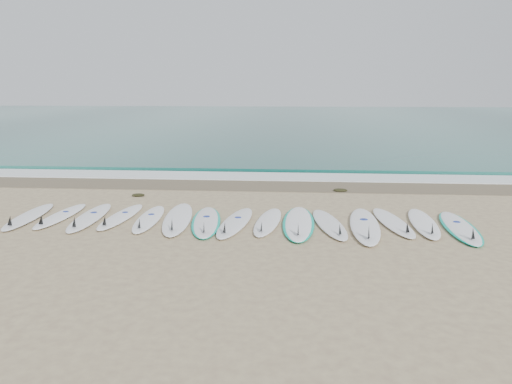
{
  "coord_description": "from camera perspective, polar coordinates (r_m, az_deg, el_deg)",
  "views": [
    {
      "loc": [
        1.22,
        -10.42,
        2.93
      ],
      "look_at": [
        0.29,
        1.32,
        0.4
      ],
      "focal_mm": 35.0,
      "sensor_mm": 36.0,
      "label": 1
    }
  ],
  "objects": [
    {
      "name": "ground",
      "position": [
        10.89,
        -2.1,
        -3.49
      ],
      "size": [
        120.0,
        120.0,
        0.0
      ],
      "primitive_type": "plane",
      "color": "tan"
    },
    {
      "name": "seaweed_near",
      "position": [
        13.8,
        -13.31,
        -0.33
      ],
      "size": [
        0.35,
        0.27,
        0.07
      ],
      "primitive_type": "ellipsoid",
      "color": "black",
      "rests_on": "ground"
    },
    {
      "name": "surfboard_9",
      "position": [
        10.69,
        4.88,
        -3.53
      ],
      "size": [
        0.72,
        2.83,
        0.36
      ],
      "rotation": [
        0.0,
        0.0,
        -0.01
      ],
      "color": "white",
      "rests_on": "ground"
    },
    {
      "name": "surfboard_11",
      "position": [
        10.66,
        12.34,
        -3.76
      ],
      "size": [
        0.79,
        2.94,
        0.37
      ],
      "rotation": [
        0.0,
        0.0,
        -0.06
      ],
      "color": "white",
      "rests_on": "ground"
    },
    {
      "name": "wave_crest",
      "position": [
        17.7,
        0.48,
        2.75
      ],
      "size": [
        120.0,
        1.0,
        0.1
      ],
      "primitive_type": "cube",
      "color": "#1B5B52",
      "rests_on": "ground"
    },
    {
      "name": "wet_sand_band",
      "position": [
        14.86,
        -0.3,
        0.77
      ],
      "size": [
        120.0,
        1.8,
        0.01
      ],
      "primitive_type": "cube",
      "color": "brown",
      "rests_on": "ground"
    },
    {
      "name": "surfboard_14",
      "position": [
        11.16,
        22.3,
        -3.77
      ],
      "size": [
        0.8,
        2.65,
        0.33
      ],
      "rotation": [
        0.0,
        0.0,
        -0.06
      ],
      "color": "white",
      "rests_on": "ground"
    },
    {
      "name": "surfboard_4",
      "position": [
        11.22,
        -12.2,
        -3.02
      ],
      "size": [
        0.64,
        2.38,
        0.3
      ],
      "rotation": [
        0.0,
        0.0,
        0.06
      ],
      "color": "white",
      "rests_on": "ground"
    },
    {
      "name": "surfboard_5",
      "position": [
        11.07,
        -8.96,
        -3.03
      ],
      "size": [
        0.93,
        2.89,
        0.36
      ],
      "rotation": [
        0.0,
        0.0,
        0.12
      ],
      "color": "white",
      "rests_on": "ground"
    },
    {
      "name": "surfboard_13",
      "position": [
        11.2,
        18.65,
        -3.4
      ],
      "size": [
        0.69,
        2.53,
        0.32
      ],
      "rotation": [
        0.0,
        0.0,
        -0.07
      ],
      "color": "white",
      "rests_on": "ground"
    },
    {
      "name": "surfboard_0",
      "position": [
        12.27,
        -24.61,
        -2.56
      ],
      "size": [
        0.7,
        2.45,
        0.31
      ],
      "rotation": [
        0.0,
        0.0,
        0.08
      ],
      "color": "white",
      "rests_on": "ground"
    },
    {
      "name": "surfboard_6",
      "position": [
        10.82,
        -5.73,
        -3.38
      ],
      "size": [
        0.95,
        2.63,
        0.33
      ],
      "rotation": [
        0.0,
        0.0,
        0.13
      ],
      "color": "white",
      "rests_on": "ground"
    },
    {
      "name": "surfboard_1",
      "position": [
        12.05,
        -21.52,
        -2.56
      ],
      "size": [
        0.54,
        2.31,
        0.29
      ],
      "rotation": [
        0.0,
        0.0,
        -0.03
      ],
      "color": "white",
      "rests_on": "ground"
    },
    {
      "name": "surfboard_3",
      "position": [
        11.56,
        -15.28,
        -2.74
      ],
      "size": [
        0.62,
        2.35,
        0.3
      ],
      "rotation": [
        0.0,
        0.0,
        -0.06
      ],
      "color": "white",
      "rests_on": "ground"
    },
    {
      "name": "ocean",
      "position": [
        43.03,
        2.88,
        8.21
      ],
      "size": [
        120.0,
        55.0,
        0.03
      ],
      "primitive_type": "cube",
      "color": "#1B5B52",
      "rests_on": "ground"
    },
    {
      "name": "foam_band",
      "position": [
        16.23,
        0.11,
        1.79
      ],
      "size": [
        120.0,
        1.4,
        0.04
      ],
      "primitive_type": "cube",
      "color": "silver",
      "rests_on": "ground"
    },
    {
      "name": "surfboard_8",
      "position": [
        10.74,
        1.33,
        -3.42
      ],
      "size": [
        0.72,
        2.4,
        0.3
      ],
      "rotation": [
        0.0,
        0.0,
        -0.1
      ],
      "color": "white",
      "rests_on": "ground"
    },
    {
      "name": "surfboard_10",
      "position": [
        10.66,
        8.45,
        -3.66
      ],
      "size": [
        0.9,
        2.5,
        0.31
      ],
      "rotation": [
        0.0,
        0.0,
        0.16
      ],
      "color": "white",
      "rests_on": "ground"
    },
    {
      "name": "surfboard_7",
      "position": [
        10.67,
        -2.45,
        -3.5
      ],
      "size": [
        0.81,
        2.58,
        0.32
      ],
      "rotation": [
        0.0,
        0.0,
        -0.11
      ],
      "color": "white",
      "rests_on": "ground"
    },
    {
      "name": "surfboard_2",
      "position": [
        11.68,
        -18.54,
        -2.76
      ],
      "size": [
        0.69,
        2.57,
        0.33
      ],
      "rotation": [
        0.0,
        0.0,
        0.06
      ],
      "color": "white",
      "rests_on": "ground"
    },
    {
      "name": "surfboard_12",
      "position": [
        11.08,
        15.46,
        -3.37
      ],
      "size": [
        0.82,
        2.49,
        0.31
      ],
      "rotation": [
        0.0,
        0.0,
        0.13
      ],
      "color": "white",
      "rests_on": "ground"
    },
    {
      "name": "seaweed_far",
      "position": [
        14.22,
        9.62,
        0.21
      ],
      "size": [
        0.4,
        0.31,
        0.08
      ],
      "primitive_type": "ellipsoid",
      "color": "black",
      "rests_on": "ground"
    }
  ]
}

